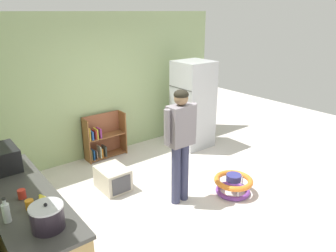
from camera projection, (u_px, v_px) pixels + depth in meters
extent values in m
plane|color=silver|center=(184.00, 200.00, 4.88)|extent=(12.00, 12.00, 0.00)
cube|color=#A0B780|center=(105.00, 86.00, 6.14)|extent=(5.20, 0.06, 2.70)
cube|color=tan|center=(28.00, 233.00, 3.49)|extent=(0.60, 2.07, 0.86)
cube|color=#403F3C|center=(22.00, 197.00, 3.34)|extent=(0.64, 2.11, 0.04)
sphere|color=silver|center=(81.00, 245.00, 3.12)|extent=(0.04, 0.04, 0.04)
sphere|color=silver|center=(56.00, 212.00, 3.63)|extent=(0.04, 0.04, 0.04)
sphere|color=silver|center=(36.00, 187.00, 4.14)|extent=(0.04, 0.04, 0.04)
cube|color=#B7BABF|center=(193.00, 105.00, 6.58)|extent=(0.70, 0.68, 1.78)
cylinder|color=silver|center=(185.00, 105.00, 6.21)|extent=(0.02, 0.02, 0.50)
cube|color=#333333|center=(180.00, 88.00, 6.24)|extent=(0.01, 0.67, 0.01)
cube|color=brown|center=(86.00, 141.00, 5.96)|extent=(0.02, 0.28, 0.85)
cube|color=brown|center=(123.00, 132.00, 6.41)|extent=(0.02, 0.28, 0.85)
cube|color=brown|center=(102.00, 134.00, 6.28)|extent=(0.80, 0.02, 0.85)
cube|color=brown|center=(106.00, 155.00, 6.32)|extent=(0.76, 0.24, 0.02)
cube|color=brown|center=(105.00, 136.00, 6.18)|extent=(0.76, 0.24, 0.02)
cube|color=olive|center=(90.00, 154.00, 6.05)|extent=(0.02, 0.17, 0.22)
cube|color=gold|center=(88.00, 134.00, 5.91)|extent=(0.02, 0.17, 0.25)
cube|color=#1F509D|center=(93.00, 154.00, 6.09)|extent=(0.02, 0.17, 0.20)
cube|color=#2850A6|center=(91.00, 135.00, 5.96)|extent=(0.03, 0.17, 0.17)
cube|color=brown|center=(96.00, 154.00, 6.13)|extent=(0.02, 0.17, 0.17)
cube|color=#AD2E24|center=(95.00, 134.00, 6.00)|extent=(0.03, 0.17, 0.17)
cube|color=beige|center=(99.00, 152.00, 6.16)|extent=(0.02, 0.17, 0.23)
cube|color=gold|center=(96.00, 133.00, 6.01)|extent=(0.03, 0.17, 0.19)
cube|color=orange|center=(101.00, 152.00, 6.19)|extent=(0.02, 0.17, 0.18)
cube|color=#8F368D|center=(99.00, 133.00, 6.05)|extent=(0.03, 0.17, 0.19)
cube|color=#3A4440|center=(104.00, 151.00, 6.23)|extent=(0.03, 0.17, 0.21)
cylinder|color=#373A58|center=(176.00, 175.00, 4.66)|extent=(0.13, 0.13, 0.92)
cylinder|color=#373A58|center=(184.00, 172.00, 4.75)|extent=(0.13, 0.13, 0.92)
cube|color=gray|center=(181.00, 125.00, 4.45)|extent=(0.38, 0.22, 0.58)
cylinder|color=gray|center=(167.00, 127.00, 4.30)|extent=(0.09, 0.09, 0.49)
cylinder|color=gray|center=(194.00, 120.00, 4.58)|extent=(0.09, 0.09, 0.49)
sphere|color=#8D6A4B|center=(181.00, 98.00, 4.32)|extent=(0.20, 0.20, 0.20)
ellipsoid|color=black|center=(181.00, 94.00, 4.30)|extent=(0.21, 0.21, 0.13)
torus|color=purple|center=(233.00, 191.00, 5.05)|extent=(0.54, 0.54, 0.07)
torus|color=orange|center=(233.00, 180.00, 4.99)|extent=(0.60, 0.60, 0.08)
cylinder|color=navy|center=(234.00, 178.00, 4.97)|extent=(0.23, 0.23, 0.10)
cylinder|color=silver|center=(242.00, 181.00, 5.15)|extent=(0.02, 0.02, 0.18)
cylinder|color=silver|center=(219.00, 183.00, 5.10)|extent=(0.02, 0.02, 0.18)
cylinder|color=silver|center=(238.00, 193.00, 4.81)|extent=(0.02, 0.02, 0.18)
cube|color=beige|center=(113.00, 178.00, 5.14)|extent=(0.42, 0.54, 0.36)
cube|color=#424247|center=(122.00, 185.00, 4.93)|extent=(0.32, 0.01, 0.27)
cube|color=black|center=(1.00, 159.00, 3.84)|extent=(0.36, 0.48, 0.28)
cube|color=#2D2D33|center=(18.00, 156.00, 3.91)|extent=(0.01, 0.31, 0.20)
cube|color=#515156|center=(14.00, 150.00, 4.07)|extent=(0.01, 0.10, 0.20)
cylinder|color=black|center=(47.00, 218.00, 2.80)|extent=(0.29, 0.29, 0.21)
cylinder|color=silver|center=(46.00, 207.00, 2.76)|extent=(0.29, 0.29, 0.02)
sphere|color=black|center=(45.00, 205.00, 2.75)|extent=(0.03, 0.03, 0.03)
ellipsoid|color=yellow|center=(40.00, 198.00, 3.23)|extent=(0.09, 0.16, 0.04)
ellipsoid|color=yellow|center=(42.00, 198.00, 3.24)|extent=(0.04, 0.15, 0.04)
ellipsoid|color=yellow|center=(43.00, 197.00, 3.25)|extent=(0.09, 0.16, 0.04)
cylinder|color=silver|center=(6.00, 213.00, 2.89)|extent=(0.07, 0.07, 0.18)
cylinder|color=silver|center=(4.00, 202.00, 2.85)|extent=(0.03, 0.03, 0.05)
cylinder|color=black|center=(3.00, 199.00, 2.84)|extent=(0.04, 0.04, 0.02)
cylinder|color=red|center=(22.00, 194.00, 3.27)|extent=(0.08, 0.08, 0.09)
cylinder|color=white|center=(36.00, 211.00, 3.00)|extent=(0.08, 0.08, 0.09)
cylinder|color=teal|center=(49.00, 204.00, 3.10)|extent=(0.08, 0.08, 0.09)
cylinder|color=orange|center=(30.00, 204.00, 3.09)|extent=(0.08, 0.08, 0.09)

